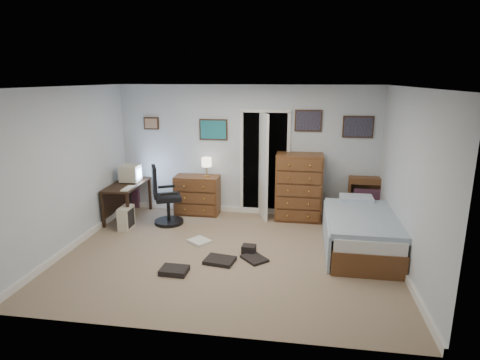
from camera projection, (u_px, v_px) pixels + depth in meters
name	position (u px, v px, depth m)	size (l,w,h in m)	color
floor	(229.00, 254.00, 6.15)	(5.00, 4.00, 0.02)	#87705D
computer_desk	(123.00, 191.00, 7.61)	(0.57, 1.19, 0.68)	black
crt_monitor	(130.00, 173.00, 7.66)	(0.36, 0.33, 0.33)	beige
keyboard	(128.00, 188.00, 7.20)	(0.14, 0.36, 0.02)	beige
pc_tower	(126.00, 218.00, 7.13)	(0.19, 0.38, 0.41)	beige
office_chair	(165.00, 202.00, 7.31)	(0.70, 0.70, 1.10)	black
media_stack	(136.00, 189.00, 8.30)	(0.15, 0.15, 0.76)	maroon
low_dresser	(197.00, 195.00, 7.89)	(0.86, 0.43, 0.76)	brown
table_lamp	(207.00, 163.00, 7.70)	(0.19, 0.19, 0.37)	gold
doorway	(266.00, 161.00, 8.02)	(0.96, 1.12, 2.05)	black
tall_dresser	(299.00, 187.00, 7.52)	(0.86, 0.50, 1.26)	brown
headboard_bookcase	(373.00, 198.00, 7.47)	(0.94, 0.27, 0.84)	brown
bed	(360.00, 231.00, 6.25)	(1.09, 1.99, 0.65)	brown
wall_posters	(277.00, 126.00, 7.52)	(4.38, 0.04, 0.60)	#331E11
floor_clutter	(214.00, 258.00, 5.93)	(1.47, 1.43, 0.13)	silver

